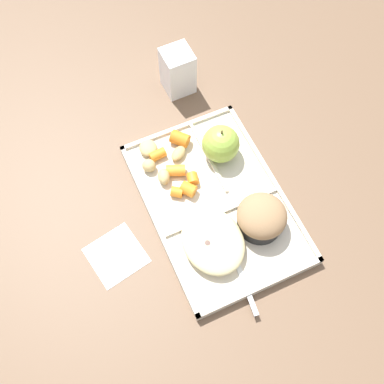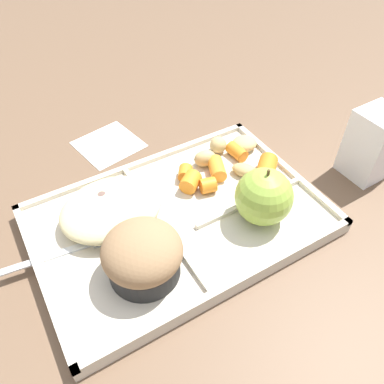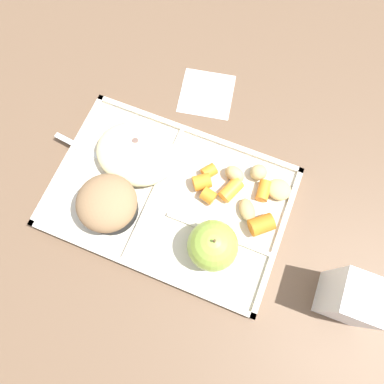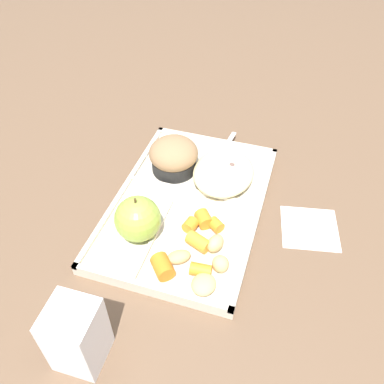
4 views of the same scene
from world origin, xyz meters
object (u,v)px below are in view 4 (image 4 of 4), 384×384
milk_carton (77,335)px  bran_muffin (174,156)px  plastic_fork (219,158)px  lunch_tray (188,205)px  green_apple (138,219)px

milk_carton → bran_muffin: bearing=-0.6°
plastic_fork → milk_carton: milk_carton is taller
lunch_tray → bran_muffin: bran_muffin is taller
green_apple → bran_muffin: bearing=0.0°
lunch_tray → bran_muffin: 0.10m
green_apple → milk_carton: 0.20m
bran_muffin → lunch_tray: bearing=-145.0°
lunch_tray → plastic_fork: (0.13, -0.02, 0.01)m
bran_muffin → milk_carton: 0.36m
plastic_fork → bran_muffin: bearing=127.9°
green_apple → plastic_fork: bearing=-17.9°
bran_muffin → plastic_fork: (0.06, -0.07, -0.03)m
green_apple → plastic_fork: 0.24m
lunch_tray → milk_carton: size_ratio=3.56×
bran_muffin → plastic_fork: bearing=-52.1°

